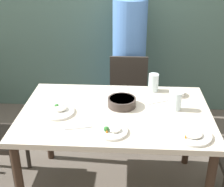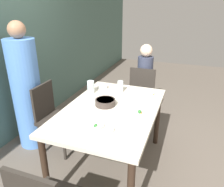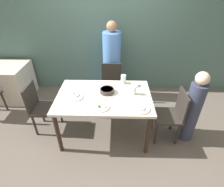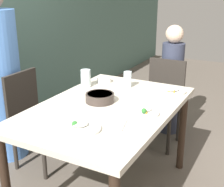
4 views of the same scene
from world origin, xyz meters
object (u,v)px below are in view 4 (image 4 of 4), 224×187
(chair_adult_spot, at_px, (34,116))
(person_adult, at_px, (2,84))
(chair_child_spot, at_px, (162,99))
(bowl_curry, at_px, (100,97))
(plate_rice_adult, at_px, (144,112))
(glass_water_tall, at_px, (86,78))
(person_child, at_px, (171,83))

(chair_adult_spot, height_order, person_adult, person_adult)
(chair_child_spot, relative_size, bowl_curry, 4.04)
(bowl_curry, relative_size, plate_rice_adult, 0.99)
(glass_water_tall, bearing_deg, chair_adult_spot, 116.15)
(person_child, bearing_deg, plate_rice_adult, -170.37)
(bowl_curry, bearing_deg, chair_child_spot, -8.47)
(chair_child_spot, height_order, plate_rice_adult, chair_child_spot)
(chair_child_spot, relative_size, person_child, 0.73)
(plate_rice_adult, bearing_deg, chair_adult_spot, 84.71)
(person_child, height_order, bowl_curry, person_child)
(chair_child_spot, distance_m, person_adult, 1.56)
(person_adult, height_order, bowl_curry, person_adult)
(chair_adult_spot, relative_size, plate_rice_adult, 4.01)
(person_adult, distance_m, plate_rice_adult, 1.44)
(chair_child_spot, xyz_separation_m, glass_water_tall, (-0.74, 0.43, 0.36))
(chair_adult_spot, bearing_deg, person_child, -34.75)
(chair_child_spot, bearing_deg, person_child, 90.00)
(bowl_curry, bearing_deg, chair_adult_spot, 86.43)
(chair_child_spot, distance_m, plate_rice_adult, 1.11)
(bowl_curry, bearing_deg, plate_rice_adult, -98.52)
(chair_child_spot, bearing_deg, plate_rice_adult, -77.76)
(bowl_curry, bearing_deg, glass_water_tall, 48.49)
(chair_child_spot, height_order, bowl_curry, chair_child_spot)
(chair_adult_spot, bearing_deg, plate_rice_adult, -95.29)
(chair_adult_spot, xyz_separation_m, person_adult, (0.00, 0.35, 0.25))
(glass_water_tall, bearing_deg, plate_rice_adult, -115.09)
(bowl_curry, height_order, plate_rice_adult, bowl_curry)
(glass_water_tall, bearing_deg, person_child, -22.85)
(chair_adult_spot, relative_size, chair_child_spot, 1.00)
(person_child, height_order, glass_water_tall, person_child)
(plate_rice_adult, bearing_deg, glass_water_tall, 64.91)
(chair_adult_spot, bearing_deg, bowl_curry, -93.57)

